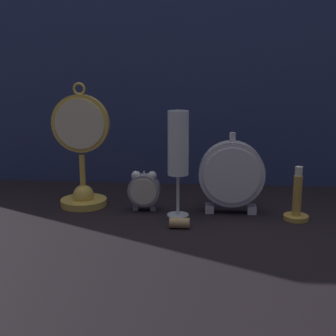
# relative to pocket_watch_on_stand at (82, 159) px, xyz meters

# --- Properties ---
(ground_plane) EXTENTS (4.00, 4.00, 0.00)m
(ground_plane) POSITION_rel_pocket_watch_on_stand_xyz_m (0.21, -0.09, -0.12)
(ground_plane) COLOR black
(fabric_backdrop_drape) EXTENTS (1.77, 0.01, 0.76)m
(fabric_backdrop_drape) POSITION_rel_pocket_watch_on_stand_xyz_m (0.21, 0.23, 0.27)
(fabric_backdrop_drape) COLOR navy
(fabric_backdrop_drape) RESTS_ON ground_plane
(pocket_watch_on_stand) EXTENTS (0.14, 0.11, 0.30)m
(pocket_watch_on_stand) POSITION_rel_pocket_watch_on_stand_xyz_m (0.00, 0.00, 0.00)
(pocket_watch_on_stand) COLOR gold
(pocket_watch_on_stand) RESTS_ON ground_plane
(alarm_clock_twin_bell) EXTENTS (0.07, 0.03, 0.09)m
(alarm_clock_twin_bell) POSITION_rel_pocket_watch_on_stand_xyz_m (0.15, -0.03, -0.06)
(alarm_clock_twin_bell) COLOR gray
(alarm_clock_twin_bell) RESTS_ON ground_plane
(mantel_clock_silver) EXTENTS (0.15, 0.04, 0.19)m
(mantel_clock_silver) POSITION_rel_pocket_watch_on_stand_xyz_m (0.35, -0.03, -0.03)
(mantel_clock_silver) COLOR silver
(mantel_clock_silver) RESTS_ON ground_plane
(champagne_flute) EXTENTS (0.05, 0.05, 0.24)m
(champagne_flute) POSITION_rel_pocket_watch_on_stand_xyz_m (0.23, -0.06, 0.04)
(champagne_flute) COLOR silver
(champagne_flute) RESTS_ON ground_plane
(brass_candlestick) EXTENTS (0.05, 0.05, 0.12)m
(brass_candlestick) POSITION_rel_pocket_watch_on_stand_xyz_m (0.50, -0.06, -0.08)
(brass_candlestick) COLOR gold
(brass_candlestick) RESTS_ON ground_plane
(wine_cork) EXTENTS (0.04, 0.02, 0.02)m
(wine_cork) POSITION_rel_pocket_watch_on_stand_xyz_m (0.24, -0.14, -0.10)
(wine_cork) COLOR tan
(wine_cork) RESTS_ON ground_plane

